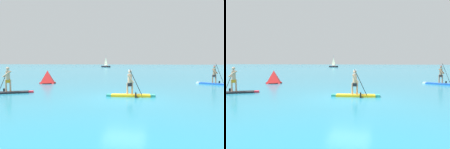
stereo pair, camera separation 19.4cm
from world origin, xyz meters
TOP-DOWN VIEW (x-y plane):
  - ground at (0.00, 0.00)m, footprint 440.00×440.00m
  - paddleboarder_near_left at (-7.98, -0.13)m, footprint 2.86×1.91m
  - paddleboarder_mid_center at (0.30, 0.53)m, footprint 2.99×0.98m
  - paddleboarder_far_right at (6.97, 9.50)m, footprint 3.13×2.02m
  - race_marker_buoy at (-9.12, 6.54)m, footprint 1.74×1.74m
  - sailboat_left_horizon at (-23.17, 77.17)m, footprint 4.47×2.96m

SIDE VIEW (x-z plane):
  - ground at x=0.00m, z-range 0.00..0.00m
  - paddleboarder_far_right at x=6.97m, z-range -0.68..1.33m
  - paddleboarder_mid_center at x=0.30m, z-range -0.52..1.19m
  - paddleboarder_near_left at x=-7.98m, z-range -0.54..1.28m
  - race_marker_buoy at x=-9.12m, z-range -0.07..1.23m
  - sailboat_left_horizon at x=-23.17m, z-range -2.00..3.42m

